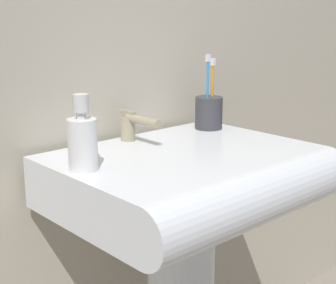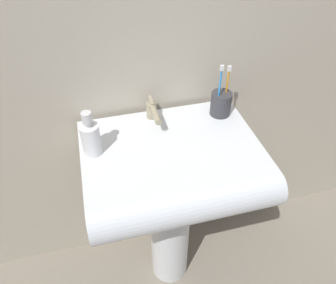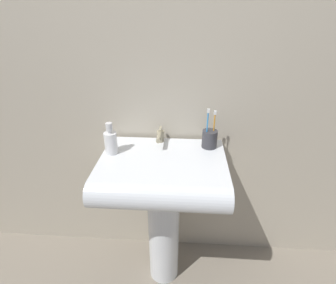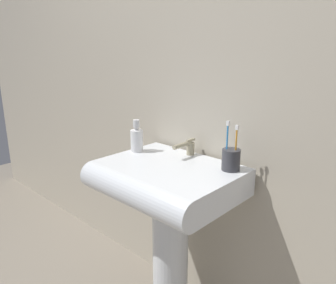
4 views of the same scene
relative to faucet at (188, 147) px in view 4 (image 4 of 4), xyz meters
name	(u,v)px [view 4 (image 4 of 4)]	position (x,y,z in m)	size (l,w,h in m)	color
wall_back	(208,76)	(0.03, 0.11, 0.33)	(5.00, 0.05, 2.40)	#B7AD99
sink_pedestal	(170,257)	(0.03, -0.15, -0.52)	(0.17, 0.17, 0.70)	white
sink_basin	(163,181)	(0.03, -0.20, -0.11)	(0.61, 0.49, 0.12)	white
faucet	(188,147)	(0.00, 0.00, 0.00)	(0.04, 0.15, 0.08)	tan
toothbrush_cup	(231,159)	(0.26, -0.02, 0.00)	(0.08, 0.08, 0.21)	#38383D
soap_bottle	(137,139)	(-0.23, -0.12, 0.02)	(0.06, 0.06, 0.16)	white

